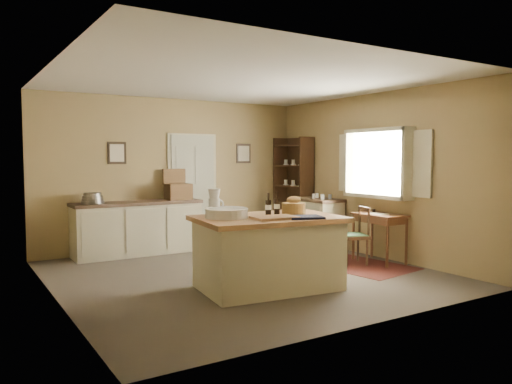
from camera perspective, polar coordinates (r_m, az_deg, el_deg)
ground at (r=7.14m, az=-1.36°, el=-9.34°), size 5.00×5.00×0.00m
wall_back at (r=9.20m, az=-9.32°, el=2.09°), size 5.00×0.10×2.70m
wall_front at (r=4.97m, az=13.42°, el=0.45°), size 5.00×0.10×2.70m
wall_left at (r=6.08m, az=-22.12°, el=0.90°), size 0.10×5.00×2.70m
wall_right at (r=8.50m, az=13.31°, el=1.88°), size 0.10×5.00×2.70m
ceiling at (r=7.03m, az=-1.40°, el=12.61°), size 5.00×5.00×0.00m
door at (r=9.32m, az=-7.24°, el=0.32°), size 0.97×0.06×2.11m
framed_prints at (r=9.25m, az=-8.15°, el=4.41°), size 2.82×0.02×0.38m
window at (r=8.30m, az=13.93°, el=3.21°), size 0.25×1.99×1.12m
work_island at (r=6.29m, az=1.32°, el=-6.69°), size 1.90×1.35×1.20m
sideboard at (r=8.71m, az=-13.29°, el=-3.80°), size 2.16×0.61×1.18m
rug at (r=7.83m, az=11.54°, el=-8.20°), size 1.32×1.74×0.01m
writing_desk at (r=8.04m, az=13.93°, el=-3.17°), size 0.49×0.81×0.82m
desk_chair at (r=7.81m, az=10.99°, el=-5.01°), size 0.51×0.51×0.87m
right_cabinet at (r=9.18m, az=7.03°, el=-3.48°), size 0.54×0.96×0.99m
shelving_unit at (r=9.94m, az=4.47°, el=0.34°), size 0.35×0.92×2.04m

